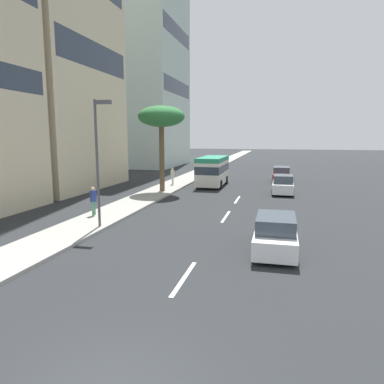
{
  "coord_description": "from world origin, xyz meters",
  "views": [
    {
      "loc": [
        -5.67,
        -3.13,
        4.99
      ],
      "look_at": [
        15.7,
        2.12,
        1.51
      ],
      "focal_mm": 33.43,
      "sensor_mm": 36.0,
      "label": 1
    }
  ],
  "objects_px": {
    "pedestrian_near_lamp": "(93,200)",
    "palm_tree": "(161,118)",
    "pedestrian_mid_block": "(173,175)",
    "car_fourth": "(276,234)",
    "car_second": "(281,175)",
    "street_lamp": "(99,149)",
    "minibus_third": "(213,170)",
    "car_lead": "(283,185)"
  },
  "relations": [
    {
      "from": "car_second",
      "to": "pedestrian_near_lamp",
      "type": "xyz_separation_m",
      "value": [
        -20.18,
        11.22,
        0.32
      ]
    },
    {
      "from": "minibus_third",
      "to": "palm_tree",
      "type": "relative_size",
      "value": 0.88
    },
    {
      "from": "car_fourth",
      "to": "pedestrian_near_lamp",
      "type": "relative_size",
      "value": 2.64
    },
    {
      "from": "car_second",
      "to": "car_fourth",
      "type": "bearing_deg",
      "value": 179.34
    },
    {
      "from": "pedestrian_near_lamp",
      "to": "car_second",
      "type": "bearing_deg",
      "value": -177.73
    },
    {
      "from": "car_second",
      "to": "car_fourth",
      "type": "distance_m",
      "value": 24.09
    },
    {
      "from": "car_lead",
      "to": "car_second",
      "type": "distance_m",
      "value": 7.99
    },
    {
      "from": "palm_tree",
      "to": "street_lamp",
      "type": "relative_size",
      "value": 1.11
    },
    {
      "from": "car_fourth",
      "to": "palm_tree",
      "type": "height_order",
      "value": "palm_tree"
    },
    {
      "from": "car_lead",
      "to": "pedestrian_near_lamp",
      "type": "bearing_deg",
      "value": 137.05
    },
    {
      "from": "pedestrian_mid_block",
      "to": "street_lamp",
      "type": "distance_m",
      "value": 17.27
    },
    {
      "from": "car_lead",
      "to": "minibus_third",
      "type": "height_order",
      "value": "minibus_third"
    },
    {
      "from": "car_lead",
      "to": "pedestrian_near_lamp",
      "type": "distance_m",
      "value": 16.65
    },
    {
      "from": "car_fourth",
      "to": "car_second",
      "type": "bearing_deg",
      "value": -0.66
    },
    {
      "from": "car_lead",
      "to": "pedestrian_mid_block",
      "type": "relative_size",
      "value": 2.44
    },
    {
      "from": "street_lamp",
      "to": "pedestrian_mid_block",
      "type": "bearing_deg",
      "value": 3.83
    },
    {
      "from": "car_lead",
      "to": "palm_tree",
      "type": "xyz_separation_m",
      "value": [
        -1.81,
        10.39,
        5.72
      ]
    },
    {
      "from": "car_lead",
      "to": "street_lamp",
      "type": "height_order",
      "value": "street_lamp"
    },
    {
      "from": "minibus_third",
      "to": "street_lamp",
      "type": "bearing_deg",
      "value": -8.64
    },
    {
      "from": "palm_tree",
      "to": "minibus_third",
      "type": "bearing_deg",
      "value": -34.23
    },
    {
      "from": "car_lead",
      "to": "minibus_third",
      "type": "xyz_separation_m",
      "value": [
        3.44,
        6.82,
        0.82
      ]
    },
    {
      "from": "car_fourth",
      "to": "pedestrian_mid_block",
      "type": "distance_m",
      "value": 21.12
    },
    {
      "from": "pedestrian_near_lamp",
      "to": "palm_tree",
      "type": "xyz_separation_m",
      "value": [
        10.37,
        -0.95,
        5.38
      ]
    },
    {
      "from": "pedestrian_near_lamp",
      "to": "street_lamp",
      "type": "relative_size",
      "value": 0.26
    },
    {
      "from": "pedestrian_near_lamp",
      "to": "palm_tree",
      "type": "bearing_deg",
      "value": -153.91
    },
    {
      "from": "pedestrian_mid_block",
      "to": "car_fourth",
      "type": "bearing_deg",
      "value": 125.81
    },
    {
      "from": "pedestrian_near_lamp",
      "to": "palm_tree",
      "type": "height_order",
      "value": "palm_tree"
    },
    {
      "from": "car_second",
      "to": "pedestrian_near_lamp",
      "type": "distance_m",
      "value": 23.09
    },
    {
      "from": "car_lead",
      "to": "car_second",
      "type": "height_order",
      "value": "car_second"
    },
    {
      "from": "minibus_third",
      "to": "pedestrian_mid_block",
      "type": "bearing_deg",
      "value": -74.19
    },
    {
      "from": "car_second",
      "to": "minibus_third",
      "type": "xyz_separation_m",
      "value": [
        -4.55,
        6.69,
        0.8
      ]
    },
    {
      "from": "car_second",
      "to": "car_fourth",
      "type": "xyz_separation_m",
      "value": [
        -24.09,
        0.28,
        -0.04
      ]
    },
    {
      "from": "car_second",
      "to": "street_lamp",
      "type": "bearing_deg",
      "value": 157.33
    },
    {
      "from": "car_lead",
      "to": "palm_tree",
      "type": "bearing_deg",
      "value": 99.89
    },
    {
      "from": "car_lead",
      "to": "palm_tree",
      "type": "distance_m",
      "value": 12.0
    },
    {
      "from": "car_second",
      "to": "pedestrian_mid_block",
      "type": "bearing_deg",
      "value": 118.13
    },
    {
      "from": "minibus_third",
      "to": "pedestrian_near_lamp",
      "type": "height_order",
      "value": "minibus_third"
    },
    {
      "from": "street_lamp",
      "to": "palm_tree",
      "type": "bearing_deg",
      "value": 3.74
    },
    {
      "from": "minibus_third",
      "to": "car_fourth",
      "type": "relative_size",
      "value": 1.4
    },
    {
      "from": "car_fourth",
      "to": "street_lamp",
      "type": "bearing_deg",
      "value": 80.66
    },
    {
      "from": "minibus_third",
      "to": "pedestrian_mid_block",
      "type": "xyz_separation_m",
      "value": [
        -1.1,
        3.87,
        -0.52
      ]
    },
    {
      "from": "car_second",
      "to": "palm_tree",
      "type": "height_order",
      "value": "palm_tree"
    }
  ]
}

